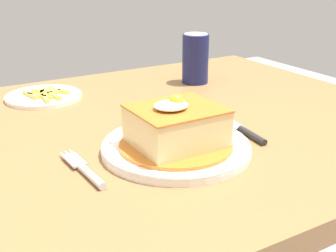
{
  "coord_description": "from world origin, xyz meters",
  "views": [
    {
      "loc": [
        -0.36,
        -0.72,
        1.05
      ],
      "look_at": [
        -0.0,
        -0.12,
        0.79
      ],
      "focal_mm": 47.97,
      "sensor_mm": 36.0,
      "label": 1
    }
  ],
  "objects_px": {
    "main_plate": "(174,147)",
    "side_plate_fries": "(44,96)",
    "fork": "(86,171)",
    "soda_can": "(195,59)",
    "knife": "(245,131)"
  },
  "relations": [
    {
      "from": "main_plate",
      "to": "side_plate_fries",
      "type": "relative_size",
      "value": 1.45
    },
    {
      "from": "fork",
      "to": "soda_can",
      "type": "height_order",
      "value": "soda_can"
    },
    {
      "from": "main_plate",
      "to": "side_plate_fries",
      "type": "bearing_deg",
      "value": 103.8
    },
    {
      "from": "fork",
      "to": "side_plate_fries",
      "type": "xyz_separation_m",
      "value": [
        0.05,
        0.41,
        -0.0
      ]
    },
    {
      "from": "knife",
      "to": "soda_can",
      "type": "xyz_separation_m",
      "value": [
        0.12,
        0.34,
        0.06
      ]
    },
    {
      "from": "fork",
      "to": "soda_can",
      "type": "bearing_deg",
      "value": 38.96
    },
    {
      "from": "main_plate",
      "to": "soda_can",
      "type": "relative_size",
      "value": 1.99
    },
    {
      "from": "main_plate",
      "to": "fork",
      "type": "distance_m",
      "value": 0.15
    },
    {
      "from": "main_plate",
      "to": "soda_can",
      "type": "bearing_deg",
      "value": 51.63
    },
    {
      "from": "fork",
      "to": "side_plate_fries",
      "type": "bearing_deg",
      "value": 82.28
    },
    {
      "from": "knife",
      "to": "side_plate_fries",
      "type": "distance_m",
      "value": 0.47
    },
    {
      "from": "soda_can",
      "to": "side_plate_fries",
      "type": "distance_m",
      "value": 0.38
    },
    {
      "from": "soda_can",
      "to": "side_plate_fries",
      "type": "height_order",
      "value": "soda_can"
    },
    {
      "from": "soda_can",
      "to": "knife",
      "type": "bearing_deg",
      "value": -109.39
    },
    {
      "from": "fork",
      "to": "knife",
      "type": "bearing_deg",
      "value": 1.0
    }
  ]
}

